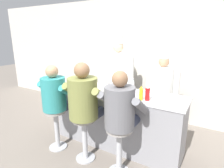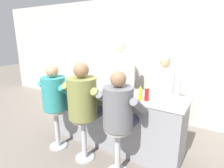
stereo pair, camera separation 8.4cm
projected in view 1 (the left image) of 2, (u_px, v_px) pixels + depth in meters
name	position (u px, v px, depth m)	size (l,w,h in m)	color
ground_plane	(108.00, 153.00, 3.10)	(20.00, 20.00, 0.00)	slate
wall_back	(148.00, 59.00, 4.22)	(10.00, 0.06, 2.70)	beige
diner_counter	(117.00, 118.00, 3.23)	(2.26, 0.62, 0.99)	gray
ketchup_bottle_red	(147.00, 93.00, 2.65)	(0.07, 0.07, 0.24)	red
mustard_bottle_yellow	(141.00, 93.00, 2.67)	(0.06, 0.06, 0.21)	yellow
hot_sauce_bottle_orange	(148.00, 94.00, 2.73)	(0.03, 0.03, 0.14)	orange
water_pitcher_clear	(130.00, 85.00, 3.09)	(0.13, 0.11, 0.22)	silver
breakfast_plate	(82.00, 84.00, 3.46)	(0.24, 0.24, 0.05)	white
cereal_bowl	(118.00, 93.00, 2.95)	(0.17, 0.17, 0.05)	#B24C47
coffee_mug_white	(113.00, 88.00, 3.17)	(0.12, 0.08, 0.08)	white
diner_seated_teal	(56.00, 97.00, 3.04)	(0.58, 0.57, 1.44)	#B2B5BA
diner_seated_olive	(85.00, 101.00, 2.74)	(0.65, 0.64, 1.53)	#B2B5BA
diner_seated_grey	(121.00, 111.00, 2.46)	(0.60, 0.59, 1.47)	#B2B5BA
cook_in_whites_near	(118.00, 75.00, 4.10)	(0.73, 0.47, 1.88)	#232328
cook_in_whites_far	(162.00, 89.00, 3.57)	(0.63, 0.41, 1.62)	#232328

